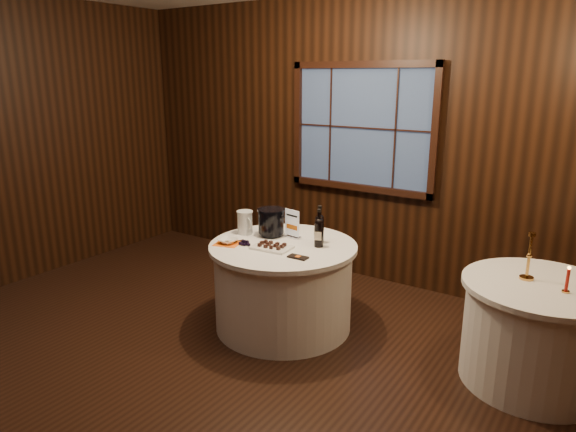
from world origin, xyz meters
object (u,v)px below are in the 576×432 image
Objects in this scene: sign_stand at (293,228)px; brass_candlestick at (528,262)px; chocolate_plate at (272,246)px; glass_pitcher at (245,222)px; side_table at (536,333)px; ice_bucket at (271,222)px; port_bottle_left at (319,227)px; port_bottle_right at (319,231)px; red_candle at (567,282)px; chocolate_box at (298,257)px; main_table at (283,285)px; cracker_bowl at (228,241)px; grape_bunch at (245,243)px.

sign_stand is 1.93m from brass_candlestick.
chocolate_plate is 0.51m from glass_pitcher.
side_table is 4.00× the size of sign_stand.
port_bottle_left is at bearing 9.87° from ice_bucket.
port_bottle_right is 1.87m from red_candle.
port_bottle_right is 1.53× the size of glass_pitcher.
glass_pitcher is 0.61× the size of brass_candlestick.
port_bottle_right reaches higher than ice_bucket.
chocolate_box is at bearing -12.67° from chocolate_plate.
chocolate_plate is at bearing 165.98° from chocolate_box.
red_candle is at bearing 5.98° from main_table.
glass_pitcher reaches higher than chocolate_plate.
chocolate_box is 1.69m from brass_candlestick.
port_bottle_left is at bearing 14.21° from sign_stand.
cracker_bowl is at bearing -148.73° from main_table.
red_candle is at bearing 12.02° from chocolate_box.
main_table is 0.52m from grape_bunch.
brass_candlestick is at bearing 31.44° from glass_pitcher.
sign_stand is 0.45m from glass_pitcher.
glass_pitcher is at bearing -173.47° from brass_candlestick.
port_bottle_left is at bearing 37.44° from glass_pitcher.
sign_stand is at bearing -176.03° from brass_candlestick.
port_bottle_left is at bearing -179.76° from red_candle.
sign_stand is 0.21m from ice_bucket.
port_bottle_left reaches higher than side_table.
cracker_bowl reaches higher than chocolate_box.
grape_bunch is at bearing 177.07° from chocolate_box.
main_table and side_table have the same top height.
glass_pitcher is (-0.20, 0.26, 0.09)m from grape_bunch.
port_bottle_right is 0.42m from chocolate_plate.
brass_candlestick is (2.15, 0.53, 0.10)m from grape_bunch.
brass_candlestick reaches higher than port_bottle_right.
main_table is 5.07× the size of ice_bucket.
ice_bucket is at bearing -175.82° from side_table.
main_table is at bearing -170.04° from brass_candlestick.
glass_pitcher is 1.14× the size of red_candle.
brass_candlestick is at bearing -11.97° from port_bottle_right.
port_bottle_left is 0.72m from glass_pitcher.
chocolate_box is at bearing -1.58° from grape_bunch.
main_table is at bearing -70.53° from sign_stand.
port_bottle_right reaches higher than red_candle.
ice_bucket is 1.18× the size of glass_pitcher.
brass_candlestick is (-0.11, 0.03, 0.51)m from side_table.
port_bottle_left is at bearing 96.57° from chocolate_box.
chocolate_box is at bearing 4.76° from glass_pitcher.
red_candle is (2.17, 0.37, 0.06)m from chocolate_plate.
main_table is at bearing -174.02° from red_candle.
side_table is at bearing 12.84° from cracker_bowl.
brass_candlestick is at bearing 164.20° from side_table.
port_bottle_right is 0.80m from cracker_bowl.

